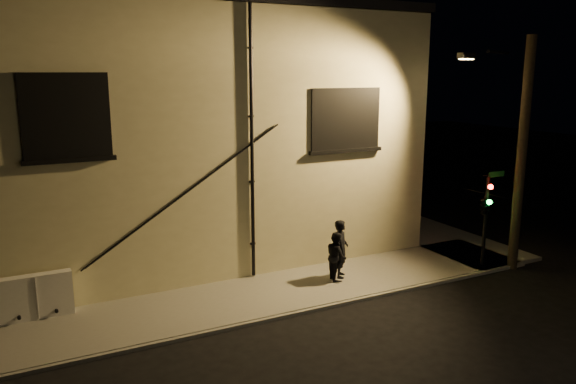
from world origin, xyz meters
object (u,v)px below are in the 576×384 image
utility_cabinet (36,297)px  streetlamp_pole (519,150)px  pedestrian_b (336,256)px  traffic_signal (485,205)px  pedestrian_a (341,249)px

utility_cabinet → streetlamp_pole: streetlamp_pole is taller
utility_cabinet → pedestrian_b: bearing=-8.0°
utility_cabinet → traffic_signal: traffic_signal is taller
utility_cabinet → pedestrian_b: 8.63m
pedestrian_a → traffic_signal: traffic_signal is taller
traffic_signal → streetlamp_pole: size_ratio=0.41×
utility_cabinet → pedestrian_b: pedestrian_b is taller
traffic_signal → streetlamp_pole: (1.02, -0.31, 1.78)m
pedestrian_a → traffic_signal: 5.01m
utility_cabinet → traffic_signal: size_ratio=0.58×
pedestrian_b → pedestrian_a: bearing=-48.0°
pedestrian_a → streetlamp_pole: (5.70, -1.64, 2.98)m
traffic_signal → pedestrian_b: bearing=166.3°
pedestrian_b → streetlamp_pole: 6.89m
utility_cabinet → traffic_signal: bearing=-10.1°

